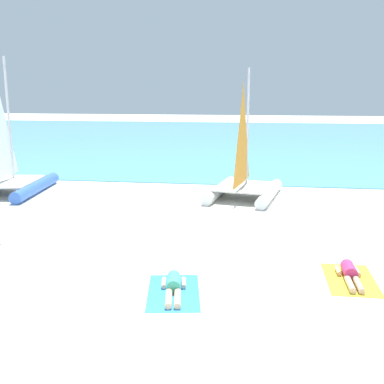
% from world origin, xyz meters
% --- Properties ---
extents(ground_plane, '(120.00, 120.00, 0.00)m').
position_xyz_m(ground_plane, '(0.00, 10.00, 0.00)').
color(ground_plane, white).
extents(ocean_water, '(120.00, 40.00, 0.05)m').
position_xyz_m(ocean_water, '(0.00, 32.78, 0.03)').
color(ocean_water, '#5BB2C1').
rests_on(ocean_water, ground).
extents(sailboat_blue, '(3.07, 4.48, 5.56)m').
position_xyz_m(sailboat_blue, '(-8.30, 9.87, 0.83)').
color(sailboat_blue, blue).
rests_on(sailboat_blue, ground).
extents(sailboat_white, '(3.15, 4.28, 5.08)m').
position_xyz_m(sailboat_white, '(1.42, 10.40, 0.76)').
color(sailboat_white, white).
rests_on(sailboat_white, ground).
extents(towel_center_left, '(1.39, 2.05, 0.01)m').
position_xyz_m(towel_center_left, '(0.25, 1.14, 0.01)').
color(towel_center_left, '#338CD8').
rests_on(towel_center_left, ground).
extents(sunbather_center_left, '(0.65, 1.57, 0.30)m').
position_xyz_m(sunbather_center_left, '(0.24, 1.21, 0.13)').
color(sunbather_center_left, '#3FB28C').
rests_on(sunbather_center_left, towel_center_left).
extents(towel_center_right, '(1.10, 1.90, 0.01)m').
position_xyz_m(towel_center_right, '(4.13, 2.39, 0.01)').
color(towel_center_right, yellow).
rests_on(towel_center_right, ground).
extents(sunbather_center_right, '(0.54, 1.56, 0.30)m').
position_xyz_m(sunbather_center_right, '(4.13, 2.46, 0.13)').
color(sunbather_center_right, '#D83372').
rests_on(sunbather_center_right, towel_center_right).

